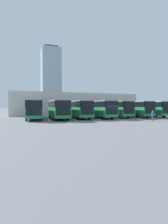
{
  "coord_description": "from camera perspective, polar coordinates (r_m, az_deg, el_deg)",
  "views": [
    {
      "loc": [
        15.14,
        25.98,
        2.29
      ],
      "look_at": [
        3.03,
        -5.76,
        1.19
      ],
      "focal_mm": 28.0,
      "sensor_mm": 36.0,
      "label": 1
    }
  ],
  "objects": [
    {
      "name": "station_building",
      "position": [
        48.89,
        -2.85,
        2.61
      ],
      "size": [
        34.06,
        12.16,
        5.81
      ],
      "color": "beige",
      "rests_on": "ground_plane"
    },
    {
      "name": "ground_plane",
      "position": [
        30.15,
        9.33,
        -2.53
      ],
      "size": [
        600.0,
        600.0,
        0.0
      ],
      "primitive_type": "plane",
      "color": "slate"
    },
    {
      "name": "bus_6",
      "position": [
        32.27,
        -16.14,
        1.0
      ],
      "size": [
        3.36,
        11.71,
        3.32
      ],
      "rotation": [
        0.0,
        0.0,
        -0.08
      ],
      "color": "#238447",
      "rests_on": "ground_plane"
    },
    {
      "name": "bus_1",
      "position": [
        39.34,
        15.7,
        1.14
      ],
      "size": [
        3.36,
        11.71,
        3.32
      ],
      "rotation": [
        0.0,
        0.0,
        -0.08
      ],
      "color": "#238447",
      "rests_on": "ground_plane"
    },
    {
      "name": "curb_divider_4",
      "position": [
        31.61,
        -4.47,
        -2.18
      ],
      "size": [
        0.8,
        7.47,
        0.15
      ],
      "primitive_type": "cube",
      "rotation": [
        0.0,
        0.0,
        -0.08
      ],
      "color": "#9E9E99",
      "rests_on": "ground_plane"
    },
    {
      "name": "curb_divider_0",
      "position": [
        39.35,
        19.61,
        -1.49
      ],
      "size": [
        0.8,
        7.47,
        0.15
      ],
      "primitive_type": "cube",
      "rotation": [
        0.0,
        0.0,
        -0.08
      ],
      "color": "#9E9E99",
      "rests_on": "ground_plane"
    },
    {
      "name": "bus_3",
      "position": [
        34.69,
        4.99,
        1.12
      ],
      "size": [
        3.36,
        11.71,
        3.32
      ],
      "rotation": [
        0.0,
        0.0,
        -0.08
      ],
      "color": "#238447",
      "rests_on": "ground_plane"
    },
    {
      "name": "curb_divider_1",
      "position": [
        36.8,
        14.67,
        -1.66
      ],
      "size": [
        0.8,
        7.47,
        0.15
      ],
      "primitive_type": "cube",
      "rotation": [
        0.0,
        0.0,
        -0.08
      ],
      "color": "#9E9E99",
      "rests_on": "ground_plane"
    },
    {
      "name": "bus_4",
      "position": [
        33.79,
        -1.92,
        1.11
      ],
      "size": [
        3.36,
        11.71,
        3.32
      ],
      "rotation": [
        0.0,
        0.0,
        -0.08
      ],
      "color": "#238447",
      "rests_on": "ground_plane"
    },
    {
      "name": "bus_2",
      "position": [
        37.62,
        9.97,
        1.15
      ],
      "size": [
        3.36,
        11.71,
        3.32
      ],
      "rotation": [
        0.0,
        0.0,
        -0.08
      ],
      "color": "#238447",
      "rests_on": "ground_plane"
    },
    {
      "name": "office_tower",
      "position": [
        204.03,
        -10.8,
        10.75
      ],
      "size": [
        20.63,
        20.63,
        69.2
      ],
      "color": "#93A8B7",
      "rests_on": "ground_plane"
    },
    {
      "name": "bus_0",
      "position": [
        41.94,
        20.28,
        1.14
      ],
      "size": [
        3.36,
        11.71,
        3.32
      ],
      "rotation": [
        0.0,
        0.0,
        -0.08
      ],
      "color": "#238447",
      "rests_on": "ground_plane"
    },
    {
      "name": "pedestrian",
      "position": [
        29.37,
        21.52,
        -1.1
      ],
      "size": [
        0.49,
        0.49,
        1.57
      ],
      "rotation": [
        0.0,
        0.0,
        0.79
      ],
      "color": "brown",
      "rests_on": "ground_plane"
    },
    {
      "name": "curb_divider_5",
      "position": [
        29.91,
        -11.7,
        -2.44
      ],
      "size": [
        0.8,
        7.47,
        0.15
      ],
      "primitive_type": "cube",
      "rotation": [
        0.0,
        0.0,
        -0.08
      ],
      "color": "#9E9E99",
      "rests_on": "ground_plane"
    },
    {
      "name": "bus_5",
      "position": [
        31.9,
        -8.53,
        1.04
      ],
      "size": [
        3.36,
        11.71,
        3.32
      ],
      "rotation": [
        0.0,
        0.0,
        -0.08
      ],
      "color": "#238447",
      "rests_on": "ground_plane"
    },
    {
      "name": "curb_divider_3",
      "position": [
        32.34,
        2.99,
        -2.08
      ],
      "size": [
        0.8,
        7.47,
        0.15
      ],
      "primitive_type": "cube",
      "rotation": [
        0.0,
        0.0,
        -0.08
      ],
      "color": "#9E9E99",
      "rests_on": "ground_plane"
    },
    {
      "name": "curb_divider_2",
      "position": [
        35.17,
        8.48,
        -1.78
      ],
      "size": [
        0.8,
        7.47,
        0.15
      ],
      "primitive_type": "cube",
      "rotation": [
        0.0,
        0.0,
        -0.08
      ],
      "color": "#9E9E99",
      "rests_on": "ground_plane"
    }
  ]
}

